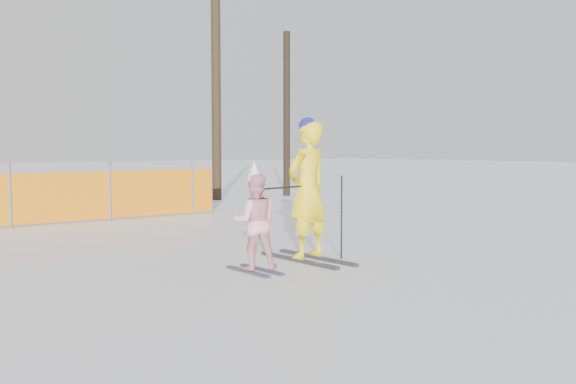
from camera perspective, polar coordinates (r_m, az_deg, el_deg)
The scene contains 5 objects.
ground at distance 7.59m, azimuth 2.40°, elevation -7.76°, with size 120.00×120.00×0.00m, color white.
adult at distance 8.72m, azimuth 1.75°, elevation 0.25°, with size 0.73×1.55×1.95m.
child at distance 7.94m, azimuth -2.99°, elevation -2.60°, with size 0.73×0.85×1.38m.
ski_poles at distance 8.65m, azimuth 2.69°, elevation -1.21°, with size 1.38×0.20×1.16m.
tree_trunks at distance 19.47m, azimuth -4.25°, elevation 8.71°, with size 2.88×0.27×6.83m.
Camera 1 is at (-4.93, -5.57, 1.55)m, focal length 40.00 mm.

